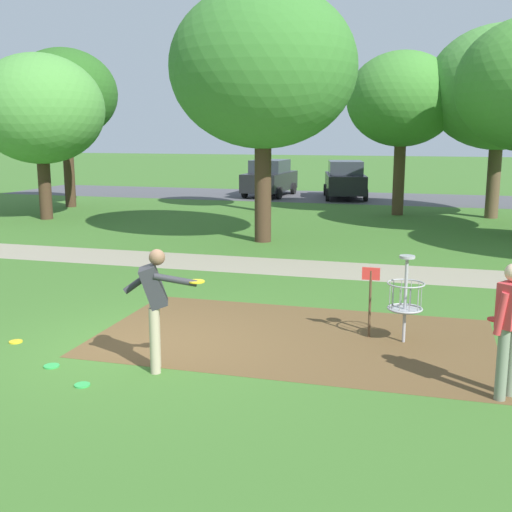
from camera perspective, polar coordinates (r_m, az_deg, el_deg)
ground_plane at (r=9.97m, az=-9.97°, el=-8.14°), size 160.00×160.00×0.00m
dirt_tee_pad at (r=10.32m, az=3.38°, el=-7.29°), size 6.24×3.64×0.01m
disc_golf_basket at (r=10.16m, az=12.93°, el=-3.46°), size 0.98×0.58×1.39m
player_foreground_watching at (r=8.37m, az=21.81°, el=-5.60°), size 0.45×0.48×1.71m
player_throwing at (r=8.77m, az=-9.04°, el=-4.06°), size 1.17×0.48×1.71m
frisbee_by_tee at (r=8.75m, az=-15.33°, el=-11.10°), size 0.21×0.21×0.02m
frisbee_mid_grass at (r=10.77m, az=-20.76°, el=-7.20°), size 0.21×0.21×0.02m
frisbee_far_left at (r=9.53m, az=-17.88°, el=-9.38°), size 0.22×0.22×0.02m
tree_near_right at (r=29.08m, az=-16.79°, el=13.73°), size 4.45×4.45×6.73m
tree_mid_left at (r=25.76m, az=12.98°, el=13.51°), size 4.26×4.26×6.30m
tree_mid_right at (r=25.17m, az=-18.83°, el=12.34°), size 4.70×4.70×6.06m
tree_far_left at (r=18.96m, az=0.65°, el=16.49°), size 5.41×5.41×7.35m
tree_far_center at (r=26.48m, az=0.40°, el=13.48°), size 3.22×3.22×5.77m
tree_far_right at (r=25.87m, az=21.06°, el=13.89°), size 5.36×5.36×7.13m
parking_lot_strip at (r=32.35m, az=8.19°, el=5.23°), size 36.00×6.00×0.01m
parked_car_leftmost at (r=32.71m, az=1.24°, el=7.02°), size 2.17×4.30×1.84m
parked_car_center_left at (r=31.83m, az=8.00°, el=6.80°), size 2.62×4.48×1.84m
gravel_path at (r=15.74m, az=0.01°, el=-0.83°), size 40.00×1.92×0.00m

